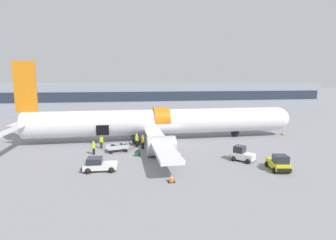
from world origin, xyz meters
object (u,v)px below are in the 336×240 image
at_px(ground_crew_supervisor, 94,147).
at_px(airplane, 158,122).
at_px(baggage_tug_rear, 99,165).
at_px(baggage_cart_loading, 118,148).
at_px(baggage_tug_lead, 242,155).
at_px(suitcase_on_tarmac_upright, 138,153).
at_px(ground_crew_driver, 137,140).
at_px(baggage_tug_mid, 279,163).
at_px(ground_crew_loader_a, 101,141).
at_px(ground_crew_loader_b, 143,142).

bearing_deg(ground_crew_supervisor, airplane, 37.05).
bearing_deg(airplane, baggage_tug_rear, -121.31).
bearing_deg(baggage_cart_loading, baggage_tug_lead, -25.35).
bearing_deg(suitcase_on_tarmac_upright, ground_crew_supervisor, 161.91).
bearing_deg(baggage_cart_loading, baggage_tug_rear, -104.87).
xyz_separation_m(ground_crew_driver, ground_crew_supervisor, (-5.25, -2.89, -0.04)).
relative_size(baggage_tug_mid, ground_crew_supervisor, 1.89).
relative_size(baggage_tug_rear, ground_crew_loader_a, 1.92).
xyz_separation_m(baggage_tug_rear, ground_crew_driver, (4.20, 8.81, 0.31)).
distance_m(ground_crew_loader_a, suitcase_on_tarmac_upright, 6.21).
distance_m(airplane, baggage_cart_loading, 8.34).
relative_size(ground_crew_loader_a, ground_crew_supervisor, 1.08).
distance_m(baggage_tug_lead, ground_crew_loader_b, 12.43).
xyz_separation_m(ground_crew_loader_a, ground_crew_supervisor, (-0.70, -2.68, -0.07)).
xyz_separation_m(baggage_cart_loading, ground_crew_supervisor, (-2.85, -0.85, 0.39)).
xyz_separation_m(airplane, ground_crew_loader_a, (-7.92, -3.83, -1.67)).
relative_size(ground_crew_loader_a, ground_crew_loader_b, 0.98).
distance_m(baggage_tug_lead, baggage_tug_mid, 4.08).
relative_size(airplane, ground_crew_driver, 24.38).
height_order(ground_crew_loader_b, suitcase_on_tarmac_upright, ground_crew_loader_b).
bearing_deg(ground_crew_supervisor, baggage_cart_loading, 16.60).
distance_m(baggage_tug_rear, baggage_cart_loading, 7.01).
distance_m(baggage_cart_loading, ground_crew_loader_a, 2.86).
bearing_deg(airplane, ground_crew_loader_b, -118.26).
bearing_deg(baggage_tug_lead, ground_crew_loader_a, 152.28).
xyz_separation_m(baggage_cart_loading, ground_crew_loader_a, (-2.16, 1.82, 0.45)).
relative_size(baggage_tug_rear, suitcase_on_tarmac_upright, 4.49).
bearing_deg(ground_crew_driver, ground_crew_supervisor, -151.20).
distance_m(airplane, baggage_tug_rear, 14.68).
bearing_deg(ground_crew_loader_a, ground_crew_loader_b, -12.16).
distance_m(baggage_tug_rear, ground_crew_loader_b, 8.94).
bearing_deg(ground_crew_loader_a, baggage_tug_mid, -33.40).
xyz_separation_m(baggage_tug_lead, baggage_cart_loading, (-13.35, 6.33, -0.21)).
xyz_separation_m(ground_crew_driver, suitcase_on_tarmac_upright, (-0.15, -4.55, -0.58)).
relative_size(baggage_cart_loading, ground_crew_loader_a, 2.04).
bearing_deg(suitcase_on_tarmac_upright, ground_crew_loader_b, 75.18).
height_order(ground_crew_driver, ground_crew_supervisor, ground_crew_driver).
height_order(baggage_tug_rear, baggage_cart_loading, baggage_tug_rear).
bearing_deg(ground_crew_loader_b, baggage_cart_loading, -167.38).
relative_size(baggage_tug_lead, ground_crew_driver, 1.57).
xyz_separation_m(baggage_tug_lead, ground_crew_loader_b, (-10.26, 7.02, 0.26)).
relative_size(baggage_tug_mid, ground_crew_loader_a, 1.76).
distance_m(ground_crew_driver, suitcase_on_tarmac_upright, 4.59).
height_order(baggage_tug_lead, baggage_tug_rear, baggage_tug_lead).
xyz_separation_m(baggage_tug_mid, ground_crew_loader_a, (-17.64, 11.64, 0.24)).
bearing_deg(airplane, baggage_cart_loading, -135.55).
relative_size(baggage_tug_rear, ground_crew_loader_b, 1.89).
distance_m(baggage_cart_loading, ground_crew_driver, 3.18).
height_order(baggage_tug_mid, baggage_cart_loading, baggage_tug_mid).
height_order(airplane, baggage_cart_loading, airplane).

